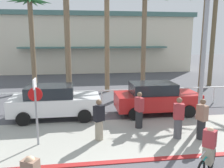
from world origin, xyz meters
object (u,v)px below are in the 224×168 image
object	(u,v)px
pedestrian_1	(99,122)
palm_tree_3	(144,19)
stop_sign_bike_lane	(36,102)
palm_tree_0	(31,18)
cyclist_teal_0	(208,153)
pedestrian_2	(178,120)
streetlight_curb	(208,31)
palm_tree_2	(107,3)
palm_tree_5	(216,6)
pedestrian_0	(202,121)
palm_tree_4	(205,20)
pedestrian_3	(139,112)
car_white_1	(55,101)
car_red_2	(156,98)

from	to	relation	value
pedestrian_1	palm_tree_3	bearing A→B (deg)	64.46
stop_sign_bike_lane	palm_tree_0	world-z (taller)	palm_tree_0
cyclist_teal_0	pedestrian_2	world-z (taller)	pedestrian_2
streetlight_curb	palm_tree_3	distance (m)	8.49
palm_tree_2	palm_tree_3	bearing A→B (deg)	3.43
streetlight_curb	palm_tree_5	bearing A→B (deg)	57.87
pedestrian_0	pedestrian_2	size ratio (longest dim) A/B	0.98
palm_tree_4	pedestrian_3	xyz separation A→B (m)	(-6.01, -5.72, -4.48)
car_white_1	palm_tree_2	bearing A→B (deg)	59.34
stop_sign_bike_lane	palm_tree_0	distance (m)	10.79
streetlight_curb	palm_tree_4	bearing A→B (deg)	62.19
pedestrian_1	pedestrian_2	bearing A→B (deg)	-5.21
palm_tree_3	palm_tree_4	xyz separation A→B (m)	(3.69, -2.07, -0.13)
stop_sign_bike_lane	pedestrian_1	size ratio (longest dim) A/B	1.53
palm_tree_0	palm_tree_4	world-z (taller)	palm_tree_4
palm_tree_5	stop_sign_bike_lane	bearing A→B (deg)	-142.43
car_red_2	pedestrian_1	world-z (taller)	car_red_2
streetlight_curb	cyclist_teal_0	distance (m)	5.09
palm_tree_5	pedestrian_3	size ratio (longest dim) A/B	5.23
palm_tree_4	pedestrian_1	world-z (taller)	palm_tree_4
palm_tree_4	palm_tree_0	bearing A→B (deg)	165.56
palm_tree_5	pedestrian_0	xyz separation A→B (m)	(-6.34, -10.17, -5.77)
pedestrian_2	palm_tree_0	bearing A→B (deg)	125.86
palm_tree_0	cyclist_teal_0	world-z (taller)	palm_tree_0
pedestrian_0	palm_tree_3	bearing A→B (deg)	88.99
palm_tree_5	pedestrian_1	distance (m)	15.31
pedestrian_2	pedestrian_3	size ratio (longest dim) A/B	1.02
palm_tree_2	cyclist_teal_0	xyz separation A→B (m)	(1.58, -11.49, -5.75)
streetlight_curb	palm_tree_2	bearing A→B (deg)	110.98
streetlight_curb	palm_tree_5	world-z (taller)	palm_tree_5
palm_tree_3	cyclist_teal_0	distance (m)	12.63
stop_sign_bike_lane	palm_tree_4	world-z (taller)	palm_tree_4
stop_sign_bike_lane	car_red_2	distance (m)	6.45
streetlight_curb	palm_tree_2	xyz separation A→B (m)	(-3.16, 8.24, 2.17)
palm_tree_4	car_white_1	size ratio (longest dim) A/B	1.65
palm_tree_3	palm_tree_4	distance (m)	4.23
pedestrian_1	pedestrian_3	xyz separation A→B (m)	(1.89, 1.01, -0.00)
palm_tree_3	streetlight_curb	bearing A→B (deg)	-87.66
streetlight_curb	pedestrian_1	xyz separation A→B (m)	(-4.55, -0.39, -3.50)
palm_tree_3	palm_tree_5	distance (m)	6.34
car_red_2	cyclist_teal_0	xyz separation A→B (m)	(-0.33, -5.78, -0.18)
palm_tree_0	streetlight_curb	bearing A→B (deg)	-47.33
car_white_1	pedestrian_2	distance (m)	6.08
car_white_1	pedestrian_1	distance (m)	3.55
stop_sign_bike_lane	pedestrian_3	bearing A→B (deg)	14.91
stop_sign_bike_lane	palm_tree_0	bearing A→B (deg)	100.34
stop_sign_bike_lane	pedestrian_1	xyz separation A→B (m)	(2.34, 0.11, -0.90)
palm_tree_5	car_red_2	size ratio (longest dim) A/B	1.99
pedestrian_0	stop_sign_bike_lane	bearing A→B (deg)	176.50
car_red_2	pedestrian_2	xyz separation A→B (m)	(-0.13, -3.21, -0.08)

